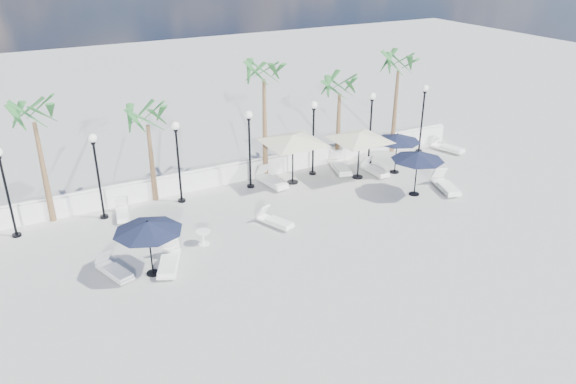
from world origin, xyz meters
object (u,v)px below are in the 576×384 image
parasol_cream_sq_b (360,133)px  parasol_navy_left (148,227)px  lounger_3 (275,220)px  lounger_4 (340,166)px  lounger_6 (446,185)px  lounger_8 (448,147)px  lounger_5 (272,180)px  parasol_cream_sq_a (293,136)px  parasol_navy_right (397,138)px  parasol_navy_mid (418,156)px  lounger_0 (122,213)px  lounger_1 (114,270)px  lounger_7 (375,170)px  lounger_2 (169,261)px

parasol_cream_sq_b → parasol_navy_left: bearing=-161.5°
lounger_3 → lounger_4: 6.88m
lounger_6 → lounger_8: bearing=63.6°
lounger_5 → parasol_cream_sq_a: size_ratio=0.40×
parasol_navy_right → parasol_navy_mid: bearing=-108.6°
lounger_4 → parasol_navy_mid: parasol_navy_mid is taller
parasol_navy_right → parasol_cream_sq_a: parasol_cream_sq_a is taller
lounger_3 → parasol_navy_left: parasol_navy_left is taller
lounger_5 → parasol_navy_right: 6.75m
lounger_0 → parasol_navy_mid: (12.76, -4.16, 1.74)m
lounger_1 → parasol_navy_mid: size_ratio=0.75×
lounger_1 → parasol_navy_right: 15.37m
lounger_5 → parasol_navy_mid: 7.08m
lounger_7 → parasol_navy_left: bearing=-165.3°
lounger_0 → lounger_7: bearing=4.1°
lounger_2 → lounger_0: bearing=120.3°
lounger_1 → lounger_7: 14.35m
lounger_0 → lounger_8: 18.27m
lounger_1 → parasol_cream_sq_b: size_ratio=0.36×
lounger_2 → lounger_4: bearing=48.4°
parasol_navy_right → parasol_navy_left: bearing=-165.4°
parasol_navy_mid → lounger_2: bearing=-176.3°
lounger_2 → lounger_5: size_ratio=1.00×
parasol_navy_right → lounger_3: bearing=-164.2°
parasol_cream_sq_a → lounger_3: bearing=-127.9°
lounger_0 → parasol_navy_mid: 13.53m
lounger_0 → parasol_cream_sq_b: parasol_cream_sq_b is taller
lounger_7 → parasol_cream_sq_a: 4.93m
lounger_3 → parasol_cream_sq_b: 6.91m
parasol_cream_sq_a → parasol_navy_right: bearing=-13.8°
parasol_navy_left → parasol_cream_sq_a: (8.42, 4.88, 0.54)m
lounger_4 → lounger_6: size_ratio=1.05×
lounger_8 → parasol_cream_sq_a: bearing=160.1°
lounger_0 → lounger_4: bearing=9.4°
lounger_7 → parasol_navy_left: size_ratio=0.74×
lounger_1 → lounger_4: (12.59, 4.55, 0.05)m
lounger_1 → lounger_8: size_ratio=0.93×
parasol_navy_right → parasol_cream_sq_b: (-2.09, 0.33, 0.50)m
lounger_3 → lounger_8: size_ratio=0.90×
lounger_3 → lounger_4: bearing=11.0°
lounger_4 → parasol_navy_left: parasol_navy_left is taller
lounger_2 → parasol_cream_sq_b: (10.97, 3.74, 2.12)m
lounger_0 → lounger_7: lounger_7 is taller
lounger_6 → lounger_8: 5.60m
parasol_cream_sq_b → lounger_2: bearing=-161.2°
lounger_6 → parasol_cream_sq_a: parasol_cream_sq_a is taller
parasol_navy_left → parasol_navy_right: parasol_navy_left is taller
parasol_navy_mid → parasol_cream_sq_b: 3.22m
lounger_1 → parasol_navy_left: size_ratio=0.75×
parasol_navy_left → parasol_navy_right: 14.19m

